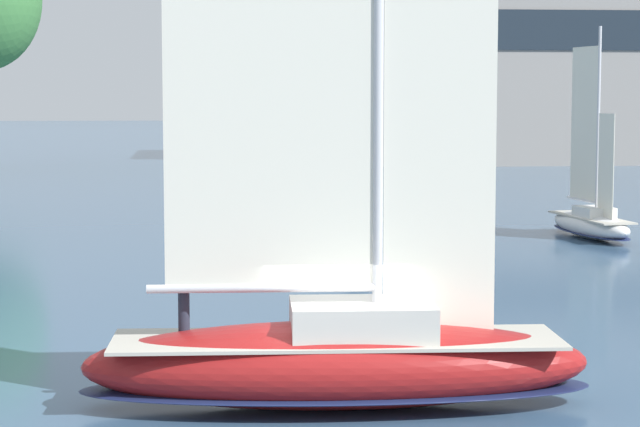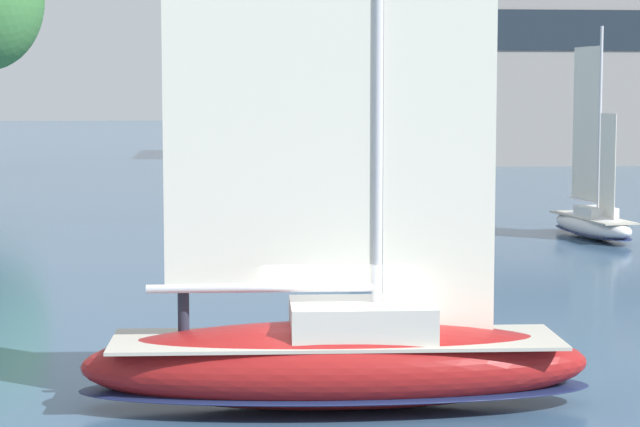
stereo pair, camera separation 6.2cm
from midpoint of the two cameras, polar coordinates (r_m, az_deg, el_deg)
name	(u,v)px [view 1 (the left image)]	position (r m, az deg, el deg)	size (l,w,h in m)	color
ground_plane	(337,407)	(21.94, 0.68, -8.83)	(400.00, 400.00, 0.00)	#385675
waterfront_building	(543,40)	(97.33, 10.14, 7.79)	(29.73, 14.71, 18.29)	gray
sailboat_main	(337,351)	(21.71, 0.70, -6.30)	(8.99, 2.84, 12.24)	maroon
sailboat_moored_mid_channel	(591,220)	(47.29, 12.24, -0.27)	(2.29, 5.80, 7.78)	silver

